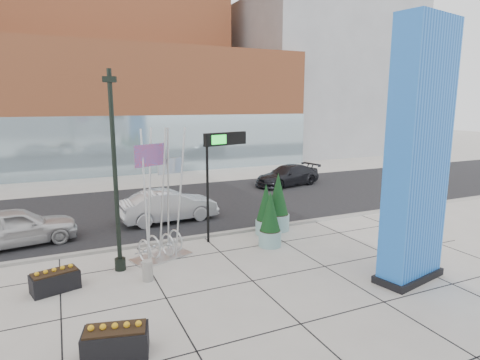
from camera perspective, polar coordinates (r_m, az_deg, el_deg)
name	(u,v)px	position (r m, az deg, el deg)	size (l,w,h in m)	color
ground	(215,275)	(14.60, -3.61, -13.31)	(160.00, 160.00, 0.00)	#9E9991
street_asphalt	(153,209)	(23.72, -12.29, -4.00)	(80.00, 12.00, 0.02)	black
curb_edge	(183,239)	(18.12, -8.18, -8.33)	(80.00, 0.30, 0.12)	gray
tower_podium	(122,109)	(39.89, -16.49, 9.67)	(34.00, 10.00, 11.00)	#AF5A32
tower_glass_front	(132,145)	(35.31, -15.12, 4.77)	(34.00, 0.60, 5.00)	#8CA5B2
building_grey_parking	(314,80)	(54.13, 10.44, 13.81)	(20.00, 18.00, 18.00)	slate
blue_pylon	(418,159)	(14.36, 23.97, 2.75)	(2.78, 1.68, 8.65)	#0C49BB
lamp_post	(116,192)	(14.74, -17.21, -1.63)	(0.48, 0.39, 7.11)	black
public_art_sculpture	(160,225)	(15.94, -11.25, -6.27)	(2.49, 1.80, 5.11)	silver
concrete_bollard	(148,271)	(14.37, -13.00, -12.46)	(0.36, 0.36, 0.71)	gray
overhead_street_sign	(225,149)	(17.21, -2.18, 4.48)	(2.19, 0.84, 4.74)	black
round_planter_east	(278,203)	(19.14, 5.41, -3.31)	(1.11, 1.11, 2.78)	#83AFB0
round_planter_mid	(270,220)	(17.01, 4.31, -5.71)	(0.96, 0.96, 2.40)	#83AFB0
round_planter_west	(266,210)	(18.57, 3.69, -4.34)	(0.95, 0.95, 2.37)	#83AFB0
box_planter_north	(55,280)	(14.60, -24.82, -12.79)	(1.57, 1.07, 0.79)	black
box_planter_south	(116,340)	(10.75, -17.25, -20.94)	(1.66, 1.11, 0.84)	black
car_white_west	(16,227)	(19.53, -29.28, -5.88)	(1.94, 4.83, 1.64)	silver
car_silver_mid	(169,206)	(20.90, -10.07, -3.65)	(1.71, 4.91, 1.62)	#B9BBC2
car_dark_east	(288,176)	(29.79, 6.78, 0.62)	(2.11, 5.18, 1.50)	black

